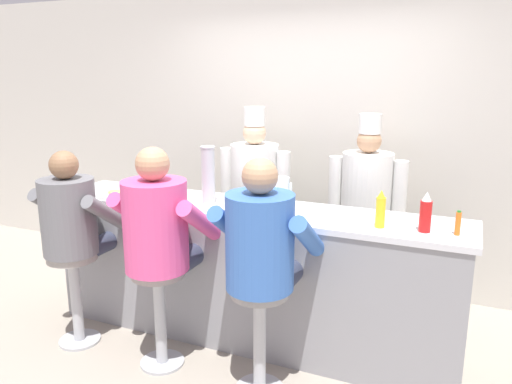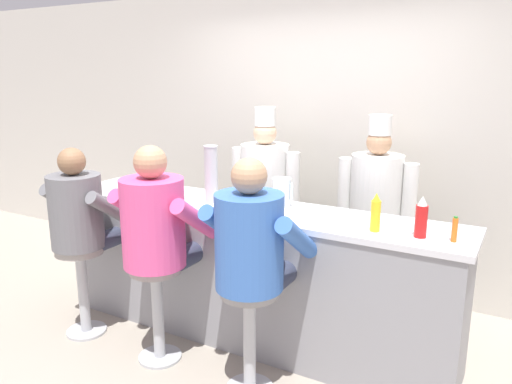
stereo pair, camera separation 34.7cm
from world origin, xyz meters
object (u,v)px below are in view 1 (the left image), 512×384
Objects in this scene: breakfast_plate at (116,194)px; cup_stack_steel at (208,175)px; cook_in_whites_near at (254,193)px; water_pitcher_clear at (280,191)px; ketchup_bottle_red at (426,213)px; hot_sauce_bottle_orange at (458,223)px; diner_seated_blue at (262,248)px; mustard_bottle_yellow at (381,210)px; diner_seated_pink at (159,231)px; diner_seated_grey at (73,223)px; cereal_bowl at (151,200)px; cook_in_whites_far at (366,204)px; coffee_mug_tan at (149,188)px.

cup_stack_steel reaches higher than breakfast_plate.
cup_stack_steel is 0.85m from cook_in_whites_near.
ketchup_bottle_red is at bearing -12.81° from water_pitcher_clear.
diner_seated_blue reaches higher than hot_sauce_bottle_orange.
water_pitcher_clear reaches higher than hot_sauce_bottle_orange.
diner_seated_pink is at bearing -162.62° from mustard_bottle_yellow.
cereal_bowl is at bearing 35.58° from diner_seated_grey.
ketchup_bottle_red is 0.17× the size of diner_seated_blue.
water_pitcher_clear is 0.12× the size of cook_in_whites_near.
diner_seated_blue is at bearing -103.36° from cook_in_whites_far.
breakfast_plate is 0.40m from cereal_bowl.
diner_seated_pink is 1.31m from cook_in_whites_near.
diner_seated_grey is at bearing -169.23° from ketchup_bottle_red.
coffee_mug_tan is (-1.08, -0.08, -0.06)m from water_pitcher_clear.
diner_seated_blue is at bearing -0.08° from diner_seated_pink.
cereal_bowl is 0.11× the size of diner_seated_grey.
cook_in_whites_far is (0.98, 0.89, -0.33)m from cup_stack_steel.
diner_seated_pink is (-1.60, -0.44, -0.19)m from ketchup_bottle_red.
coffee_mug_tan is 0.10× the size of diner_seated_grey.
coffee_mug_tan is at bearing -175.81° from water_pitcher_clear.
water_pitcher_clear is at bearing -122.91° from cook_in_whites_far.
coffee_mug_tan is 0.09× the size of diner_seated_pink.
water_pitcher_clear is 0.82m from cook_in_whites_near.
breakfast_plate is (-2.01, -0.02, -0.10)m from mustard_bottle_yellow.
cereal_bowl is 0.10× the size of cook_in_whites_near.
diner_seated_grey is at bearing -152.91° from water_pitcher_clear.
cook_in_whites_near is (0.59, 0.71, -0.15)m from coffee_mug_tan.
diner_seated_grey is at bearing -144.42° from cereal_bowl.
mustard_bottle_yellow is 1.59× the size of hot_sauce_bottle_orange.
diner_seated_pink reaches higher than mustard_bottle_yellow.
hot_sauce_bottle_orange is 1.07× the size of coffee_mug_tan.
hot_sauce_bottle_orange is 0.74× the size of water_pitcher_clear.
ketchup_bottle_red reaches higher than water_pitcher_clear.
cook_in_whites_far is at bearing 38.96° from cereal_bowl.
cook_in_whites_near reaches higher than mustard_bottle_yellow.
cup_stack_steel reaches higher than hot_sauce_bottle_orange.
water_pitcher_clear is at bearing 101.87° from diner_seated_blue.
cook_in_whites_far reaches higher than cereal_bowl.
cook_in_whites_near is (-1.68, 0.85, -0.18)m from hot_sauce_bottle_orange.
cook_in_whites_far reaches higher than breakfast_plate.
coffee_mug_tan is at bearing 176.46° from hot_sauce_bottle_orange.
diner_seated_blue is (0.14, -0.67, -0.19)m from water_pitcher_clear.
cup_stack_steel is at bearing -7.70° from coffee_mug_tan.
cook_in_whites_far is at bearing 52.86° from diner_seated_pink.
cook_in_whites_near reaches higher than diner_seated_pink.
cup_stack_steel reaches higher than diner_seated_grey.
mustard_bottle_yellow is 0.14× the size of cook_in_whites_far.
diner_seated_grey is 1.46m from diner_seated_blue.
diner_seated_pink reaches higher than cereal_bowl.
mustard_bottle_yellow is at bearing -74.24° from cook_in_whites_far.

